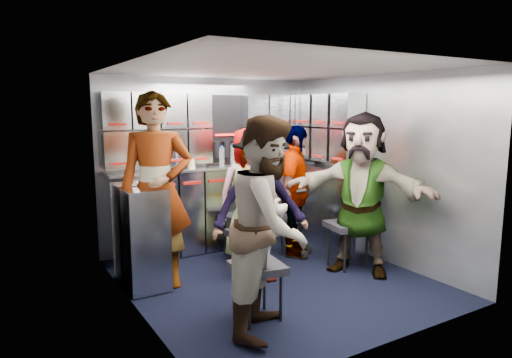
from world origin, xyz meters
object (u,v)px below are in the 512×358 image
jump_seat_near_left (257,270)px  jump_seat_mid_left (252,235)px  attendant_arc_b (261,205)px  jump_seat_near_right (348,228)px  attendant_standing (156,191)px  attendant_arc_c (250,195)px  jump_seat_center (242,219)px  attendant_arc_d (295,191)px  jump_seat_mid_right (286,221)px  attendant_arc_a (269,225)px  attendant_arc_e (361,193)px

jump_seat_near_left → jump_seat_mid_left: 1.00m
jump_seat_near_left → attendant_arc_b: (0.47, 0.71, 0.36)m
jump_seat_near_right → attendant_standing: bearing=164.4°
attendant_arc_b → attendant_arc_c: attendant_arc_b is taller
jump_seat_near_left → jump_seat_mid_left: size_ratio=0.97×
jump_seat_center → attendant_arc_c: (0.00, -0.18, 0.32)m
jump_seat_center → attendant_arc_d: bearing=-30.1°
attendant_standing → attendant_arc_b: bearing=-4.0°
jump_seat_near_left → attendant_arc_d: bearing=44.1°
jump_seat_near_left → attendant_standing: 1.32m
jump_seat_near_left → attendant_standing: size_ratio=0.25×
jump_seat_center → attendant_arc_d: size_ratio=0.33×
jump_seat_near_right → jump_seat_near_left: bearing=-159.0°
jump_seat_mid_right → jump_seat_near_right: 0.85m
attendant_arc_a → attendant_arc_b: 1.01m
jump_seat_near_left → jump_seat_mid_right: 1.86m
jump_seat_near_right → jump_seat_center: bearing=130.6°
attendant_standing → attendant_arc_d: (1.69, 0.08, -0.18)m
jump_seat_near_left → attendant_arc_a: size_ratio=0.28×
jump_seat_mid_right → attendant_arc_b: 1.11m
attendant_standing → attendant_arc_a: bearing=-50.6°
jump_seat_center → attendant_arc_d: (0.54, -0.31, 0.33)m
attendant_standing → attendant_arc_b: size_ratio=1.21×
attendant_arc_c → attendant_arc_d: 0.55m
attendant_arc_c → attendant_arc_d: (0.54, -0.13, 0.01)m
jump_seat_mid_left → jump_seat_mid_right: size_ratio=1.05×
jump_seat_mid_left → attendant_arc_d: attendant_arc_d is taller
attendant_arc_b → attendant_arc_e: attendant_arc_e is taller
attendant_arc_b → attendant_arc_d: size_ratio=1.02×
jump_seat_center → attendant_standing: attendant_standing is taller
jump_seat_near_left → attendant_standing: (-0.45, 1.12, 0.52)m
attendant_arc_c → jump_seat_near_right: bearing=-34.5°
jump_seat_center → attendant_standing: bearing=-161.3°
jump_seat_near_right → attendant_arc_a: 1.73m
jump_seat_mid_right → attendant_standing: 1.80m
attendant_arc_b → jump_seat_mid_left: bearing=98.8°
jump_seat_near_right → attendant_arc_b: 1.10m
jump_seat_near_left → attendant_arc_d: size_ratio=0.31×
attendant_standing → attendant_arc_b: 1.02m
attendant_arc_d → attendant_arc_e: 0.85m
jump_seat_mid_left → attendant_standing: attendant_standing is taller
attendant_arc_b → attendant_arc_d: 0.92m
attendant_arc_b → attendant_arc_d: bearing=41.3°
jump_seat_mid_right → attendant_arc_c: size_ratio=0.31×
attendant_arc_c → jump_seat_mid_left: bearing=-109.2°
attendant_standing → attendant_arc_d: attendant_standing is taller
attendant_arc_d → attendant_arc_e: size_ratio=0.90×
attendant_arc_c → attendant_standing: bearing=-160.8°
jump_seat_center → attendant_arc_e: size_ratio=0.30×
jump_seat_near_left → jump_seat_mid_left: (0.47, 0.89, 0.01)m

